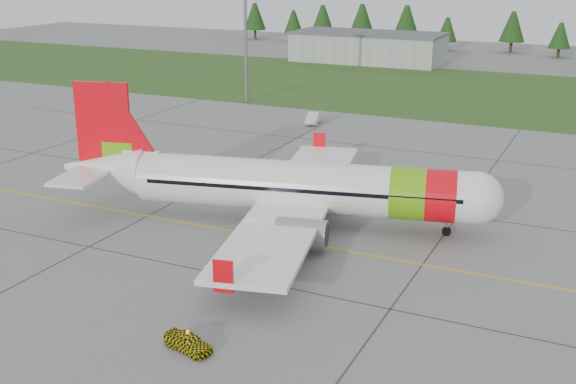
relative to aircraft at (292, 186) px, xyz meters
The scene contains 9 objects.
ground 12.50m from the aircraft, 77.67° to the right, with size 320.00×320.00×0.00m, color gray.
aircraft is the anchor object (origin of this frame).
follow_me_car 22.11m from the aircraft, 81.14° to the right, with size 1.31×1.11×3.27m, color yellow.
service_van 39.54m from the aircraft, 110.64° to the left, with size 1.59×1.50×4.56m, color silver.
grass_strip 70.37m from the aircraft, 87.90° to the left, with size 320.00×50.00×0.03m, color #30561E.
taxi_guideline 5.66m from the aircraft, 55.65° to the right, with size 120.00×0.25×0.02m, color gold.
hangar_west 102.00m from the aircraft, 105.60° to the left, with size 32.00×14.00×6.00m, color #A8A8A3.
floodlight_mast 55.21m from the aircraft, 122.48° to the left, with size 0.50×0.50×20.00m, color slate.
treeline 126.27m from the aircraft, 88.83° to the left, with size 160.00×8.00×10.00m, color #1C3F14, non-canonical shape.
Camera 1 is at (22.07, -41.34, 22.04)m, focal length 45.00 mm.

